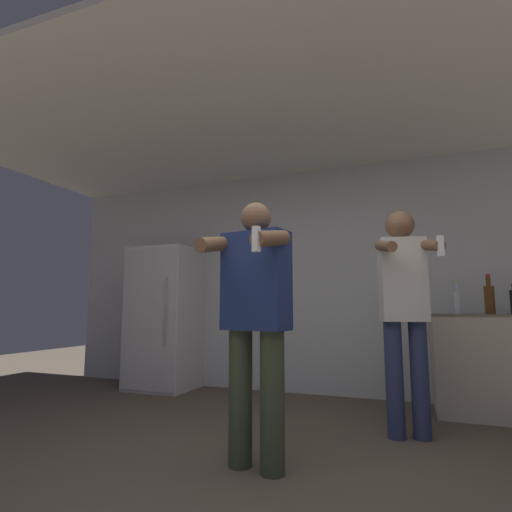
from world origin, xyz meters
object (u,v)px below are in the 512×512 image
object	(u,v)px
bottle_dark_rum	(457,302)
person_man_side	(404,303)
refrigerator	(165,317)
bottle_short_whiskey	(489,298)
person_woman_foreground	(255,315)

from	to	relation	value
bottle_dark_rum	person_man_side	size ratio (longest dim) A/B	0.18
refrigerator	bottle_dark_rum	size ratio (longest dim) A/B	5.36
bottle_dark_rum	person_man_side	xyz separation A→B (m)	(-0.45, -0.85, -0.02)
bottle_short_whiskey	bottle_dark_rum	bearing A→B (deg)	180.00
bottle_dark_rum	person_woman_foreground	bearing A→B (deg)	-126.47
refrigerator	person_woman_foreground	world-z (taller)	refrigerator
refrigerator	person_woman_foreground	distance (m)	2.62
person_woman_foreground	refrigerator	bearing A→B (deg)	135.62
bottle_short_whiskey	person_woman_foreground	world-z (taller)	person_woman_foreground
person_man_side	bottle_short_whiskey	bearing A→B (deg)	49.91
bottle_dark_rum	bottle_short_whiskey	size ratio (longest dim) A/B	0.86
bottle_dark_rum	person_man_side	world-z (taller)	person_man_side
refrigerator	person_woman_foreground	xyz separation A→B (m)	(1.87, -1.83, 0.07)
refrigerator	person_man_side	size ratio (longest dim) A/B	0.98
bottle_short_whiskey	person_man_side	distance (m)	1.11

